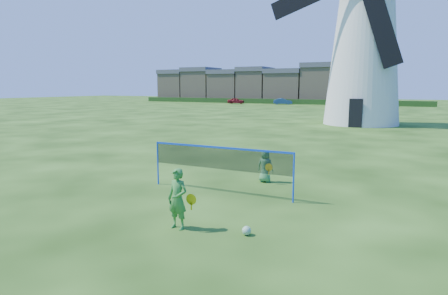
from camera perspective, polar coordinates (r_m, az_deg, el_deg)
name	(u,v)px	position (r m, az deg, el deg)	size (l,w,h in m)	color
ground	(212,195)	(12.64, -1.84, -6.99)	(220.00, 220.00, 0.00)	black
windmill	(364,47)	(38.40, 20.09, 13.90)	(16.26, 6.77, 21.19)	silver
badminton_net	(220,159)	(12.61, -0.63, -1.70)	(5.05, 0.05, 1.55)	blue
player_girl	(178,199)	(9.57, -6.89, -7.59)	(0.71, 0.41, 1.51)	#358133
player_boy	(265,166)	(14.21, 6.15, -2.74)	(0.66, 0.42, 1.20)	#469250
play_ball	(247,231)	(9.32, 3.36, -12.21)	(0.22, 0.22, 0.22)	green
terraced_houses	(256,85)	(89.06, 4.80, 9.23)	(49.69, 8.40, 8.39)	tan
hedge	(269,101)	(81.62, 6.67, 6.84)	(62.00, 0.80, 1.00)	#193814
car_left	(236,101)	(80.91, 1.79, 6.95)	(1.42, 3.54, 1.21)	maroon
car_right	(283,101)	(77.87, 8.72, 6.78)	(1.30, 3.72, 1.23)	navy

